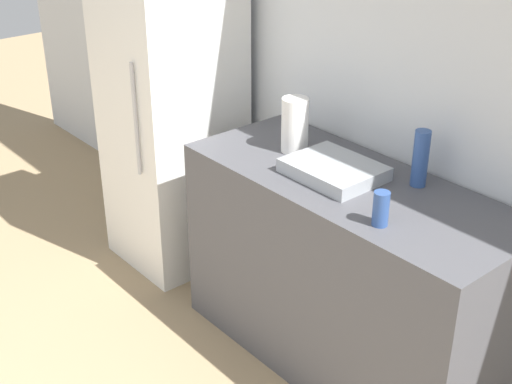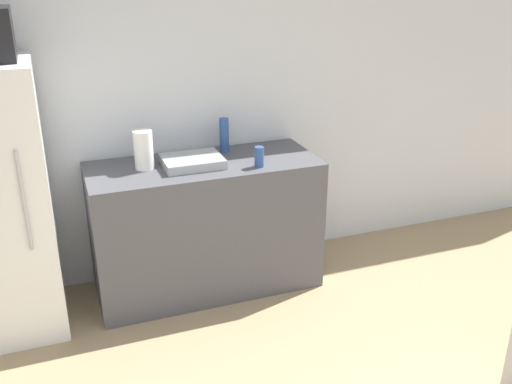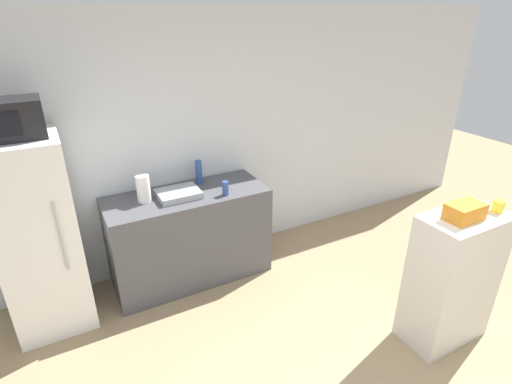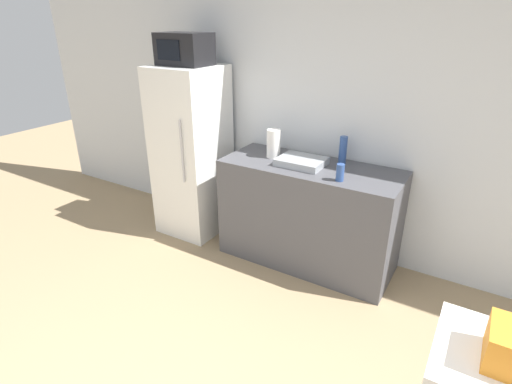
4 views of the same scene
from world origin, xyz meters
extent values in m
cube|color=silver|center=(0.00, 2.90, 1.30)|extent=(8.00, 0.06, 2.60)
cylinder|color=#B7B7BC|center=(-1.40, 2.18, 0.97)|extent=(0.02, 0.02, 0.59)
cube|color=#4C4C51|center=(-0.28, 2.54, 0.47)|extent=(1.55, 0.63, 0.94)
cube|color=#9EA3A8|center=(-0.36, 2.52, 0.97)|extent=(0.39, 0.31, 0.06)
cylinder|color=#2D4C8C|center=(-0.08, 2.72, 1.06)|extent=(0.07, 0.07, 0.24)
cylinder|color=#2D4C8C|center=(0.04, 2.35, 1.01)|extent=(0.06, 0.06, 0.14)
cylinder|color=white|center=(-0.67, 2.57, 1.07)|extent=(0.12, 0.12, 0.25)
camera|label=1|loc=(1.52, 0.49, 2.26)|focal=50.00mm
camera|label=2|loc=(-1.21, -0.96, 2.22)|focal=40.00mm
camera|label=3|loc=(-1.33, -0.82, 2.56)|focal=28.00mm
camera|label=4|loc=(0.98, -0.44, 2.12)|focal=28.00mm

